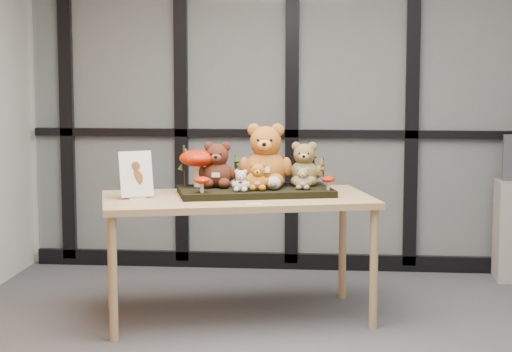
# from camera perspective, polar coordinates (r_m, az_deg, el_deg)

# --- Properties ---
(room_shell) EXTENTS (5.00, 5.00, 5.00)m
(room_shell) POSITION_cam_1_polar(r_m,az_deg,el_deg) (4.55, 6.23, 8.08)
(room_shell) COLOR beige
(room_shell) RESTS_ON floor
(glass_partition) EXTENTS (4.90, 0.06, 2.78)m
(glass_partition) POSITION_cam_1_polar(r_m,az_deg,el_deg) (7.02, 5.92, 5.58)
(glass_partition) COLOR #2D383F
(glass_partition) RESTS_ON floor
(display_table) EXTENTS (1.80, 1.22, 0.77)m
(display_table) POSITION_cam_1_polar(r_m,az_deg,el_deg) (5.71, -1.16, -1.91)
(display_table) COLOR tan
(display_table) RESTS_ON floor
(diorama_tray) EXTENTS (1.03, 0.70, 0.04)m
(diorama_tray) POSITION_cam_1_polar(r_m,az_deg,el_deg) (5.78, -0.05, -0.95)
(diorama_tray) COLOR black
(diorama_tray) RESTS_ON display_table
(bear_pooh_yellow) EXTENTS (0.40, 0.38, 0.44)m
(bear_pooh_yellow) POSITION_cam_1_polar(r_m,az_deg,el_deg) (5.84, 0.60, 1.50)
(bear_pooh_yellow) COLOR #B7641F
(bear_pooh_yellow) RESTS_ON diorama_tray
(bear_brown_medium) EXTENTS (0.29, 0.27, 0.31)m
(bear_brown_medium) POSITION_cam_1_polar(r_m,az_deg,el_deg) (5.81, -2.38, 0.85)
(bear_brown_medium) COLOR #491F12
(bear_brown_medium) RESTS_ON diorama_tray
(bear_tan_back) EXTENTS (0.28, 0.26, 0.30)m
(bear_tan_back) POSITION_cam_1_polar(r_m,az_deg,el_deg) (5.91, 2.99, 0.91)
(bear_tan_back) COLOR olive
(bear_tan_back) RESTS_ON diorama_tray
(bear_small_yellow) EXTENTS (0.17, 0.16, 0.19)m
(bear_small_yellow) POSITION_cam_1_polar(r_m,az_deg,el_deg) (5.67, 0.12, 0.06)
(bear_small_yellow) COLOR #C27017
(bear_small_yellow) RESTS_ON diorama_tray
(bear_white_bow) EXTENTS (0.14, 0.13, 0.15)m
(bear_white_bow) POSITION_cam_1_polar(r_m,az_deg,el_deg) (5.62, -0.93, -0.20)
(bear_white_bow) COLOR silver
(bear_white_bow) RESTS_ON diorama_tray
(bear_beige_small) EXTENTS (0.14, 0.13, 0.15)m
(bear_beige_small) POSITION_cam_1_polar(r_m,az_deg,el_deg) (5.72, 2.90, -0.07)
(bear_beige_small) COLOR #948157
(bear_beige_small) RESTS_ON diorama_tray
(plush_cream_hedgehog) EXTENTS (0.08, 0.08, 0.09)m
(plush_cream_hedgehog) POSITION_cam_1_polar(r_m,az_deg,el_deg) (5.69, 1.09, -0.40)
(plush_cream_hedgehog) COLOR beige
(plush_cream_hedgehog) RESTS_ON diorama_tray
(mushroom_back_left) EXTENTS (0.23, 0.23, 0.26)m
(mushroom_back_left) POSITION_cam_1_polar(r_m,az_deg,el_deg) (5.83, -3.61, 0.59)
(mushroom_back_left) COLOR #A11805
(mushroom_back_left) RESTS_ON diorama_tray
(mushroom_back_right) EXTENTS (0.18, 0.18, 0.20)m
(mushroom_back_right) POSITION_cam_1_polar(r_m,az_deg,el_deg) (5.93, 1.30, 0.45)
(mushroom_back_right) COLOR #A11805
(mushroom_back_right) RESTS_ON diorama_tray
(mushroom_front_left) EXTENTS (0.10, 0.10, 0.11)m
(mushroom_front_left) POSITION_cam_1_polar(r_m,az_deg,el_deg) (5.57, -3.35, -0.49)
(mushroom_front_left) COLOR #A11805
(mushroom_front_left) RESTS_ON diorama_tray
(mushroom_front_right) EXTENTS (0.08, 0.08, 0.09)m
(mushroom_front_right) POSITION_cam_1_polar(r_m,az_deg,el_deg) (5.70, 4.47, -0.39)
(mushroom_front_right) COLOR #A11805
(mushroom_front_right) RESTS_ON diorama_tray
(sprig_green_far_left) EXTENTS (0.05, 0.05, 0.27)m
(sprig_green_far_left) POSITION_cam_1_polar(r_m,az_deg,el_deg) (5.83, -4.43, 0.62)
(sprig_green_far_left) COLOR #1A340C
(sprig_green_far_left) RESTS_ON diorama_tray
(sprig_green_mid_left) EXTENTS (0.05, 0.05, 0.22)m
(sprig_green_mid_left) POSITION_cam_1_polar(r_m,az_deg,el_deg) (5.90, -2.76, 0.47)
(sprig_green_mid_left) COLOR #1A340C
(sprig_green_mid_left) RESTS_ON diorama_tray
(sprig_dry_far_right) EXTENTS (0.05, 0.05, 0.28)m
(sprig_dry_far_right) POSITION_cam_1_polar(r_m,az_deg,el_deg) (5.94, 3.59, 0.82)
(sprig_dry_far_right) COLOR brown
(sprig_dry_far_right) RESTS_ON diorama_tray
(sprig_dry_mid_right) EXTENTS (0.05, 0.05, 0.19)m
(sprig_dry_mid_right) POSITION_cam_1_polar(r_m,az_deg,el_deg) (5.83, 4.16, 0.24)
(sprig_dry_mid_right) COLOR brown
(sprig_dry_mid_right) RESTS_ON diorama_tray
(sprig_green_centre) EXTENTS (0.05, 0.05, 0.19)m
(sprig_green_centre) POSITION_cam_1_polar(r_m,az_deg,el_deg) (5.93, -1.27, 0.38)
(sprig_green_centre) COLOR #1A340C
(sprig_green_centre) RESTS_ON diorama_tray
(sign_holder) EXTENTS (0.21, 0.15, 0.29)m
(sign_holder) POSITION_cam_1_polar(r_m,az_deg,el_deg) (5.65, -7.39, -0.04)
(sign_holder) COLOR silver
(sign_holder) RESTS_ON display_table
(label_card) EXTENTS (0.09, 0.03, 0.00)m
(label_card) POSITION_cam_1_polar(r_m,az_deg,el_deg) (5.39, -0.11, -1.74)
(label_card) COLOR white
(label_card) RESTS_ON display_table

